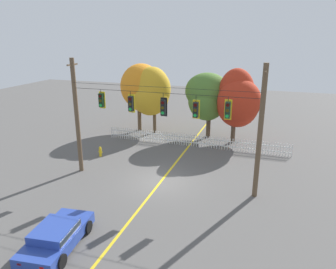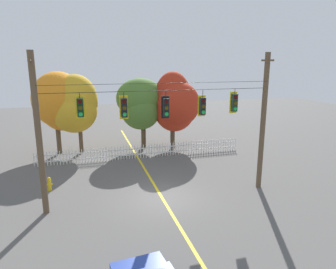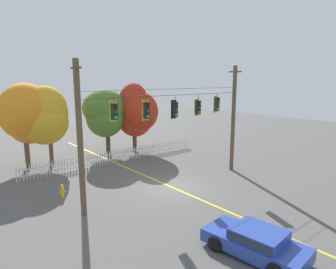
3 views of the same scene
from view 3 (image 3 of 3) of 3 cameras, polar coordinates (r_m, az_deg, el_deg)
name	(u,v)px [view 3 (image 3 of 3)]	position (r m, az deg, el deg)	size (l,w,h in m)	color
ground	(172,187)	(19.70, 0.81, -10.21)	(80.00, 80.00, 0.00)	#565451
lane_centerline_stripe	(172,187)	(19.70, 0.81, -10.20)	(0.16, 36.00, 0.01)	gold
signal_support_span	(172,126)	(18.64, 0.84, 1.58)	(12.53, 1.10, 8.02)	brown
traffic_signal_northbound_secondary	(114,111)	(16.14, -10.39, 4.43)	(0.43, 0.38, 1.29)	black
traffic_signal_southbound_primary	(146,110)	(17.29, -4.19, 4.69)	(0.43, 0.38, 1.42)	black
traffic_signal_eastbound_side	(175,109)	(18.64, 1.34, 4.90)	(0.43, 0.38, 1.49)	black
traffic_signal_northbound_primary	(198,107)	(20.05, 5.83, 5.25)	(0.43, 0.38, 1.47)	black
traffic_signal_westbound_side	(217,104)	(21.44, 9.45, 5.83)	(0.43, 0.38, 1.39)	black
white_picket_fence	(119,156)	(25.74, -9.49, -4.06)	(16.26, 0.06, 1.07)	white
autumn_maple_near_fence	(27,115)	(25.85, -25.59, 3.37)	(4.22, 4.08, 6.75)	brown
autumn_maple_mid	(45,115)	(25.66, -22.73, 3.51)	(3.76, 3.74, 6.53)	brown
autumn_oak_far_east	(106,112)	(28.00, -12.00, 4.21)	(4.14, 3.46, 6.13)	#473828
autumn_maple_far_west	(136,111)	(28.68, -6.14, 4.51)	(3.91, 3.75, 6.70)	#473828
parked_car	(256,241)	(13.08, 16.68, -19.20)	(2.37, 4.30, 1.15)	#28429E
fire_hydrant	(62,191)	(19.04, -19.81, -10.31)	(0.38, 0.22, 0.83)	gold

